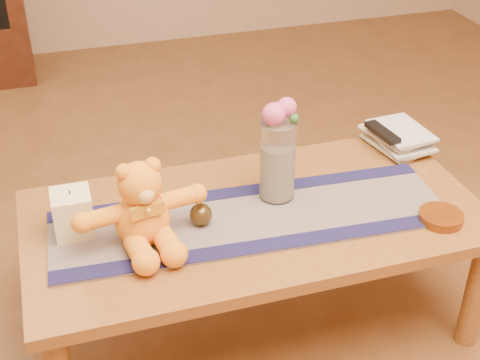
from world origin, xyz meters
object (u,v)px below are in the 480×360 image
object	(u,v)px
teddy_bear	(141,203)
amber_dish	(441,217)
glass_vase	(278,160)
book_bottom	(378,150)
bronze_ball	(201,214)
tv_remote	(382,132)
pillar_candle	(73,213)

from	to	relation	value
teddy_bear	amber_dish	world-z (taller)	teddy_bear
teddy_bear	glass_vase	size ratio (longest dim) A/B	1.40
teddy_bear	book_bottom	bearing A→B (deg)	8.69
glass_vase	bronze_ball	xyz separation A→B (m)	(-0.27, -0.08, -0.10)
amber_dish	book_bottom	bearing A→B (deg)	88.01
glass_vase	bronze_ball	distance (m)	0.29
book_bottom	tv_remote	size ratio (longest dim) A/B	1.39
teddy_bear	pillar_candle	bearing A→B (deg)	145.46
bronze_ball	glass_vase	bearing A→B (deg)	15.96
bronze_ball	amber_dish	bearing A→B (deg)	-15.38
teddy_bear	bronze_ball	distance (m)	0.20
glass_vase	amber_dish	size ratio (longest dim) A/B	1.94
teddy_bear	pillar_candle	xyz separation A→B (m)	(-0.19, 0.09, -0.06)
pillar_candle	amber_dish	distance (m)	1.09
teddy_bear	glass_vase	xyz separation A→B (m)	(0.44, 0.10, 0.01)
glass_vase	book_bottom	size ratio (longest dim) A/B	1.17
pillar_candle	tv_remote	bearing A→B (deg)	8.68
glass_vase	tv_remote	bearing A→B (deg)	19.46
glass_vase	book_bottom	xyz separation A→B (m)	(0.44, 0.17, -0.13)
pillar_candle	book_bottom	distance (m)	1.09
glass_vase	teddy_bear	bearing A→B (deg)	-167.40
glass_vase	bronze_ball	size ratio (longest dim) A/B	3.85
amber_dish	glass_vase	bearing A→B (deg)	148.11
book_bottom	amber_dish	world-z (taller)	amber_dish
book_bottom	tv_remote	world-z (taller)	tv_remote
teddy_bear	pillar_candle	distance (m)	0.21
amber_dish	tv_remote	bearing A→B (deg)	87.80
teddy_bear	pillar_candle	size ratio (longest dim) A/B	2.73
bronze_ball	amber_dish	world-z (taller)	bronze_ball
pillar_candle	bronze_ball	distance (m)	0.37
teddy_bear	glass_vase	world-z (taller)	glass_vase
bronze_ball	book_bottom	bearing A→B (deg)	18.92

